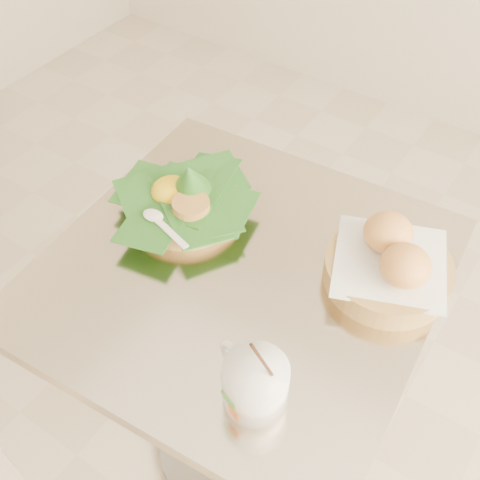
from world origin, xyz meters
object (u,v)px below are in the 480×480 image
Objects in this scene: coffee_mug at (254,382)px; rice_basket at (185,198)px; cafe_table at (240,336)px; bread_basket at (390,265)px.

rice_basket is at bearing 141.59° from coffee_mug.
coffee_mug is at bearing -51.29° from cafe_table.
bread_basket is (0.41, 0.06, 0.00)m from rice_basket.
rice_basket is at bearing -171.34° from bread_basket.
coffee_mug reaches higher than rice_basket.
bread_basket is at bearing 8.66° from rice_basket.
rice_basket is 1.59× the size of coffee_mug.
rice_basket is (-0.18, 0.07, 0.26)m from cafe_table.
rice_basket is at bearing 159.77° from cafe_table.
coffee_mug reaches higher than bread_basket.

